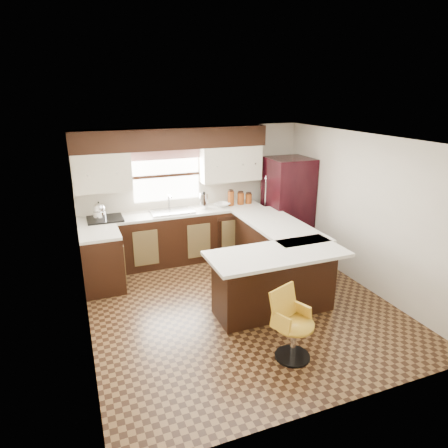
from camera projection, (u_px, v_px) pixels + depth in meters
name	position (u px, v px, depth m)	size (l,w,h in m)	color
floor	(239.00, 304.00, 5.90)	(4.40, 4.40, 0.00)	#49301A
ceiling	(241.00, 140.00, 5.14)	(4.40, 4.40, 0.00)	silver
wall_back	(193.00, 192.00, 7.46)	(4.40, 4.40, 0.00)	beige
wall_front	(338.00, 302.00, 3.58)	(4.40, 4.40, 0.00)	beige
wall_left	(80.00, 248.00, 4.79)	(4.40, 4.40, 0.00)	beige
wall_right	(363.00, 212.00, 6.24)	(4.40, 4.40, 0.00)	beige
base_cab_back	(175.00, 238.00, 7.28)	(3.30, 0.60, 0.90)	black
base_cab_left	(102.00, 262.00, 6.24)	(0.60, 0.70, 0.90)	black
counter_back	(174.00, 213.00, 7.13)	(3.30, 0.60, 0.04)	silver
counter_left	(99.00, 234.00, 6.09)	(0.60, 0.70, 0.04)	silver
soffit	(172.00, 138.00, 6.84)	(3.40, 0.35, 0.36)	black
upper_cab_left	(102.00, 172.00, 6.58)	(0.94, 0.35, 0.64)	beige
upper_cab_right	(230.00, 163.00, 7.38)	(1.14, 0.35, 0.64)	beige
window_pane	(166.00, 176.00, 7.16)	(1.20, 0.02, 0.90)	white
valance	(166.00, 154.00, 7.00)	(1.30, 0.06, 0.18)	#D19B93
sink	(172.00, 211.00, 7.08)	(0.75, 0.45, 0.03)	#B2B2B7
dishwasher	(232.00, 237.00, 7.38)	(0.58, 0.03, 0.78)	black
cooktop	(105.00, 219.00, 6.69)	(0.58, 0.50, 0.03)	black
peninsula_long	(274.00, 252.00, 6.62)	(0.60, 1.95, 0.90)	black
peninsula_return	(274.00, 283.00, 5.58)	(1.65, 0.60, 0.90)	black
counter_pen_long	(278.00, 225.00, 6.49)	(0.84, 1.95, 0.04)	silver
counter_pen_return	(277.00, 254.00, 5.34)	(1.89, 0.84, 0.04)	silver
refrigerator	(287.00, 206.00, 7.61)	(0.78, 0.75, 1.82)	black
bar_chair	(294.00, 326.00, 4.59)	(0.46, 0.46, 0.85)	gold
kettle	(99.00, 210.00, 6.61)	(0.22, 0.22, 0.29)	silver
percolator	(204.00, 201.00, 7.27)	(0.15, 0.15, 0.28)	silver
mixing_bowl	(222.00, 205.00, 7.43)	(0.27, 0.27, 0.07)	white
canister_large	(231.00, 198.00, 7.48)	(0.12, 0.12, 0.27)	brown
canister_med	(241.00, 199.00, 7.55)	(0.12, 0.12, 0.22)	brown
canister_small	(249.00, 199.00, 7.62)	(0.12, 0.12, 0.19)	brown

